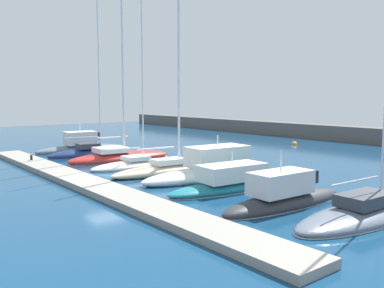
# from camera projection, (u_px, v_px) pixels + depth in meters

# --- Properties ---
(ground_plane) EXTENTS (120.00, 120.00, 0.00)m
(ground_plane) POSITION_uv_depth(u_px,v_px,m) (106.00, 182.00, 28.33)
(ground_plane) COLOR navy
(dock_pier) EXTENTS (36.17, 2.25, 0.37)m
(dock_pier) POSITION_uv_depth(u_px,v_px,m) (84.00, 182.00, 27.34)
(dock_pier) COLOR gray
(dock_pier) RESTS_ON ground_plane
(breakwater_seawall) EXTENTS (108.00, 2.57, 1.97)m
(breakwater_seawall) POSITION_uv_depth(u_px,v_px,m) (380.00, 136.00, 50.85)
(breakwater_seawall) COLOR #5B5651
(breakwater_seawall) RESTS_ON ground_plane
(motorboat_slate_nearest) EXTENTS (3.12, 9.83, 3.30)m
(motorboat_slate_nearest) POSITION_uv_depth(u_px,v_px,m) (82.00, 147.00, 44.06)
(motorboat_slate_nearest) COLOR slate
(motorboat_slate_nearest) RESTS_ON ground_plane
(sailboat_navy_second) EXTENTS (3.25, 8.99, 19.06)m
(sailboat_navy_second) POSITION_uv_depth(u_px,v_px,m) (92.00, 152.00, 40.60)
(sailboat_navy_second) COLOR navy
(sailboat_navy_second) RESTS_ON ground_plane
(sailboat_red_third) EXTENTS (3.63, 10.01, 16.24)m
(sailboat_red_third) POSITION_uv_depth(u_px,v_px,m) (120.00, 156.00, 37.79)
(sailboat_red_third) COLOR #B72D28
(sailboat_red_third) RESTS_ON ground_plane
(sailboat_ivory_fourth) EXTENTS (2.55, 7.64, 15.99)m
(sailboat_ivory_fourth) POSITION_uv_depth(u_px,v_px,m) (134.00, 164.00, 34.26)
(sailboat_ivory_fourth) COLOR silver
(sailboat_ivory_fourth) RESTS_ON ground_plane
(sailboat_sand_fifth) EXTENTS (2.53, 9.02, 14.65)m
(sailboat_sand_fifth) POSITION_uv_depth(u_px,v_px,m) (166.00, 168.00, 31.27)
(sailboat_sand_fifth) COLOR beige
(sailboat_sand_fifth) RESTS_ON ground_plane
(motorboat_white_sixth) EXTENTS (3.21, 10.19, 3.33)m
(motorboat_white_sixth) POSITION_uv_depth(u_px,v_px,m) (210.00, 168.00, 29.40)
(motorboat_white_sixth) COLOR white
(motorboat_white_sixth) RESTS_ON ground_plane
(motorboat_teal_seventh) EXTENTS (3.18, 9.88, 2.58)m
(motorboat_teal_seventh) POSITION_uv_depth(u_px,v_px,m) (234.00, 182.00, 25.92)
(motorboat_teal_seventh) COLOR #19707F
(motorboat_teal_seventh) RESTS_ON ground_plane
(motorboat_charcoal_eighth) EXTENTS (2.42, 8.78, 3.39)m
(motorboat_charcoal_eighth) POSITION_uv_depth(u_px,v_px,m) (285.00, 197.00, 21.94)
(motorboat_charcoal_eighth) COLOR #2D2D33
(motorboat_charcoal_eighth) RESTS_ON ground_plane
(sailboat_slate_ninth) EXTENTS (3.32, 10.06, 19.58)m
(sailboat_slate_ninth) POSITION_uv_depth(u_px,v_px,m) (366.00, 212.00, 19.86)
(sailboat_slate_ninth) COLOR slate
(sailboat_slate_ninth) RESTS_ON ground_plane
(mooring_buoy_orange) EXTENTS (0.79, 0.79, 0.79)m
(mooring_buoy_orange) POSITION_uv_depth(u_px,v_px,m) (294.00, 145.00, 50.34)
(mooring_buoy_orange) COLOR orange
(mooring_buoy_orange) RESTS_ON ground_plane
(dock_bollard) EXTENTS (0.20, 0.20, 0.44)m
(dock_bollard) POSITION_uv_depth(u_px,v_px,m) (31.00, 158.00, 35.55)
(dock_bollard) COLOR black
(dock_bollard) RESTS_ON dock_pier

